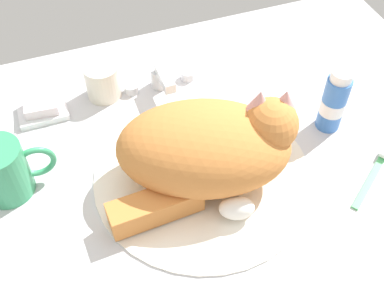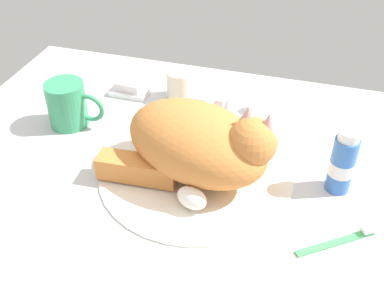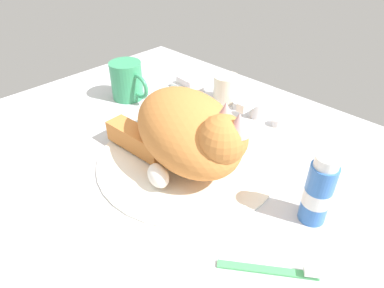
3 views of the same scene
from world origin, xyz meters
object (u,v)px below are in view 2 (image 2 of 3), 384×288
Objects in this scene: faucet at (225,100)px; rinse_cup at (181,85)px; soap_bar at (130,85)px; toothbrush at (341,240)px; toothpaste_bottle at (342,163)px; cat at (200,143)px; coffee_mug at (68,104)px.

faucet is 2.07× the size of rinse_cup.
soap_bar is 0.49× the size of toothbrush.
faucet reaches higher than soap_bar.
toothpaste_bottle reaches higher than rinse_cup.
cat is at bearing -171.47° from toothpaste_bottle.
rinse_cup is at bearing 149.18° from toothpaste_bottle.
toothpaste_bottle is (48.95, -20.64, 3.76)cm from soap_bar.
cat is 4.75× the size of rinse_cup.
faucet is 1.14× the size of coffee_mug.
toothbrush is (50.21, -33.66, -1.70)cm from soap_bar.
faucet reaches higher than toothbrush.
cat is 34.61cm from soap_bar.
soap_bar is at bearing 146.17° from toothbrush.
coffee_mug is 1.82× the size of rinse_cup.
toothbrush is (26.26, -9.27, -7.15)cm from cat.
toothpaste_bottle is at bearing 95.56° from toothbrush.
rinse_cup is at bearing 40.79° from coffee_mug.
toothpaste_bottle reaches higher than soap_bar.
faucet is at bearing 142.33° from toothpaste_bottle.
rinse_cup is 0.54× the size of toothpaste_bottle.
soap_bar is 53.25cm from toothpaste_bottle.
toothbrush is at bearing -19.45° from cat.
soap_bar is (7.50, 15.62, -2.72)cm from coffee_mug.
toothbrush is at bearing -84.44° from toothpaste_bottle.
coffee_mug reaches higher than toothbrush.
cat is 25.33cm from toothpaste_bottle.
faucet is 1.13× the size of toothpaste_bottle.
cat reaches higher than soap_bar.
rinse_cup is 42.94cm from toothpaste_bottle.
rinse_cup is at bearing 6.22° from soap_bar.
soap_bar is at bearing 64.34° from coffee_mug.
coffee_mug is 60.63cm from toothbrush.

